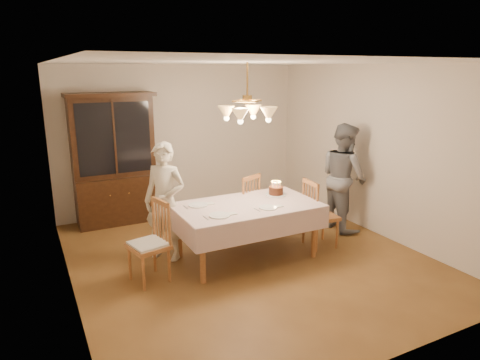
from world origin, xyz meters
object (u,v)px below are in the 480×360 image
dining_table (247,210)px  elderly_woman (165,202)px  chair_far_side (242,209)px  china_hutch (114,162)px  birthday_cake (276,191)px

dining_table → elderly_woman: bearing=154.0°
chair_far_side → elderly_woman: size_ratio=0.62×
dining_table → chair_far_side: 0.79m
china_hutch → birthday_cake: (1.86, -2.06, -0.22)m
dining_table → elderly_woman: (-0.98, 0.48, 0.12)m
dining_table → elderly_woman: 1.10m
chair_far_side → dining_table: bearing=-112.7°
china_hutch → elderly_woman: size_ratio=1.35×
china_hutch → birthday_cake: 2.78m
elderly_woman → dining_table: bearing=19.0°
elderly_woman → china_hutch: bearing=144.4°
dining_table → birthday_cake: bearing=18.7°
china_hutch → chair_far_side: (1.57, -1.56, -0.60)m
china_hutch → elderly_woman: china_hutch is taller
elderly_woman → birthday_cake: size_ratio=5.35×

